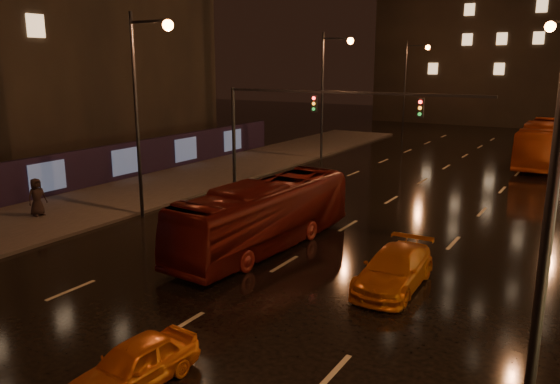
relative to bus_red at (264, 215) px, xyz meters
name	(u,v)px	position (x,y,z in m)	size (l,w,h in m)	color
ground	(378,208)	(1.73, 8.75, -1.42)	(140.00, 140.00, 0.00)	black
sidewalk_left	(132,195)	(-11.77, 3.75, -1.35)	(7.00, 70.00, 0.15)	#38332D
hoarding_left	(45,177)	(-15.47, 0.75, -0.17)	(0.30, 46.00, 2.50)	black
traffic_signal	(298,116)	(-3.33, 8.75, 3.31)	(15.31, 0.32, 6.20)	black
streetlight_right	(510,140)	(10.65, -9.25, 5.01)	(2.64, 0.50, 10.00)	black
bus_red	(264,215)	(0.00, 0.00, 0.00)	(2.39, 10.22, 2.85)	#510F0B
bus_curb	(543,143)	(7.73, 27.55, 0.24)	(2.79, 11.94, 3.33)	#A03710
taxi_near	(134,365)	(2.89, -10.25, -0.84)	(1.38, 3.44, 1.17)	#D26013
taxi_far	(394,269)	(6.15, -1.25, -0.75)	(1.88, 4.62, 1.34)	#BB5B11
pedestrian_c	(37,197)	(-12.18, -2.14, -0.32)	(0.93, 0.61, 1.91)	black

